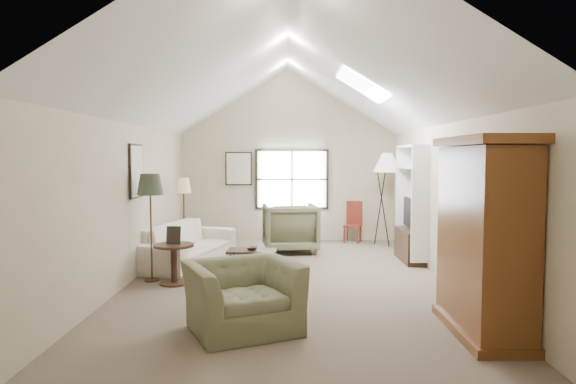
{
  "coord_description": "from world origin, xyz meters",
  "views": [
    {
      "loc": [
        -0.02,
        -8.05,
        1.99
      ],
      "look_at": [
        0.0,
        0.4,
        1.4
      ],
      "focal_mm": 32.0,
      "sensor_mm": 36.0,
      "label": 1
    }
  ],
  "objects_px": {
    "armoire": "(484,236)",
    "armchair_far": "(290,228)",
    "sofa": "(187,243)",
    "coffee_table": "(252,262)",
    "armchair_near": "(243,296)",
    "side_table": "(174,264)",
    "side_chair": "(353,222)"
  },
  "relations": [
    {
      "from": "armoire",
      "to": "armchair_far",
      "type": "xyz_separation_m",
      "value": [
        -2.13,
        4.94,
        -0.6
      ]
    },
    {
      "from": "sofa",
      "to": "coffee_table",
      "type": "distance_m",
      "value": 1.6
    },
    {
      "from": "armchair_near",
      "to": "armchair_far",
      "type": "relative_size",
      "value": 1.09
    },
    {
      "from": "sofa",
      "to": "side_table",
      "type": "height_order",
      "value": "sofa"
    },
    {
      "from": "sofa",
      "to": "coffee_table",
      "type": "relative_size",
      "value": 3.05
    },
    {
      "from": "side_chair",
      "to": "coffee_table",
      "type": "bearing_deg",
      "value": -102.04
    },
    {
      "from": "sofa",
      "to": "coffee_table",
      "type": "bearing_deg",
      "value": -111.56
    },
    {
      "from": "armchair_far",
      "to": "armoire",
      "type": "bearing_deg",
      "value": 106.01
    },
    {
      "from": "armchair_far",
      "to": "coffee_table",
      "type": "distance_m",
      "value": 2.19
    },
    {
      "from": "armoire",
      "to": "sofa",
      "type": "distance_m",
      "value": 5.62
    },
    {
      "from": "coffee_table",
      "to": "side_table",
      "type": "relative_size",
      "value": 1.31
    },
    {
      "from": "side_table",
      "to": "side_chair",
      "type": "height_order",
      "value": "side_chair"
    },
    {
      "from": "armoire",
      "to": "coffee_table",
      "type": "relative_size",
      "value": 2.68
    },
    {
      "from": "side_chair",
      "to": "armchair_near",
      "type": "bearing_deg",
      "value": -87.58
    },
    {
      "from": "armchair_near",
      "to": "armchair_far",
      "type": "height_order",
      "value": "armchair_far"
    },
    {
      "from": "armoire",
      "to": "armchair_far",
      "type": "relative_size",
      "value": 1.99
    },
    {
      "from": "sofa",
      "to": "armchair_near",
      "type": "height_order",
      "value": "armchair_near"
    },
    {
      "from": "side_table",
      "to": "armoire",
      "type": "bearing_deg",
      "value": -29.37
    },
    {
      "from": "sofa",
      "to": "side_chair",
      "type": "distance_m",
      "value": 4.07
    },
    {
      "from": "armoire",
      "to": "side_chair",
      "type": "bearing_deg",
      "value": 96.36
    },
    {
      "from": "sofa",
      "to": "armchair_far",
      "type": "distance_m",
      "value": 2.23
    },
    {
      "from": "coffee_table",
      "to": "side_chair",
      "type": "relative_size",
      "value": 0.87
    },
    {
      "from": "armchair_far",
      "to": "side_chair",
      "type": "distance_m",
      "value": 1.86
    },
    {
      "from": "armoire",
      "to": "sofa",
      "type": "xyz_separation_m",
      "value": [
        -4.06,
        3.83,
        -0.73
      ]
    },
    {
      "from": "armchair_near",
      "to": "coffee_table",
      "type": "xyz_separation_m",
      "value": [
        -0.08,
        2.77,
        -0.18
      ]
    },
    {
      "from": "armoire",
      "to": "coffee_table",
      "type": "height_order",
      "value": "armoire"
    },
    {
      "from": "armchair_near",
      "to": "armchair_far",
      "type": "xyz_separation_m",
      "value": [
        0.57,
        4.84,
        0.11
      ]
    },
    {
      "from": "side_table",
      "to": "coffee_table",
      "type": "bearing_deg",
      "value": 28.89
    },
    {
      "from": "armchair_near",
      "to": "armchair_far",
      "type": "bearing_deg",
      "value": 59.06
    },
    {
      "from": "armoire",
      "to": "side_chair",
      "type": "relative_size",
      "value": 2.32
    },
    {
      "from": "armoire",
      "to": "side_table",
      "type": "bearing_deg",
      "value": 150.63
    },
    {
      "from": "armchair_near",
      "to": "sofa",
      "type": "bearing_deg",
      "value": 85.78
    }
  ]
}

